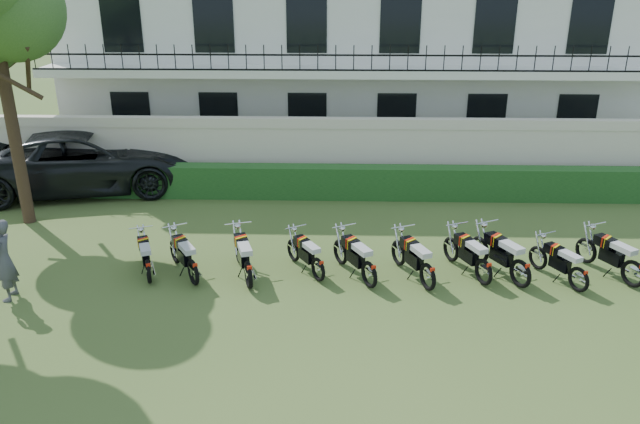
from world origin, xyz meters
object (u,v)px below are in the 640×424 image
at_px(motorcycle_2, 248,269).
at_px(motorcycle_7, 521,267).
at_px(motorcycle_1, 193,266).
at_px(motorcycle_9, 634,267).
at_px(motorcycle_4, 369,268).
at_px(motorcycle_0, 148,266).
at_px(motorcycle_8, 580,274).
at_px(motorcycle_6, 484,266).
at_px(motorcycle_3, 318,264).
at_px(inspector, 4,260).
at_px(suv, 87,161).
at_px(motorcycle_5, 428,271).

relative_size(motorcycle_2, motorcycle_7, 1.03).
xyz_separation_m(motorcycle_1, motorcycle_9, (9.64, 0.19, 0.02)).
xyz_separation_m(motorcycle_1, motorcycle_2, (1.24, -0.12, 0.02)).
bearing_deg(motorcycle_7, motorcycle_4, 154.87).
distance_m(motorcycle_0, motorcycle_8, 9.40).
distance_m(motorcycle_4, motorcycle_9, 5.77).
distance_m(motorcycle_1, motorcycle_6, 6.40).
bearing_deg(motorcycle_9, motorcycle_3, 153.22).
relative_size(motorcycle_4, inspector, 0.97).
bearing_deg(suv, motorcycle_2, -150.83).
bearing_deg(motorcycle_2, motorcycle_0, 157.44).
distance_m(motorcycle_0, motorcycle_7, 8.18).
bearing_deg(motorcycle_4, motorcycle_9, -26.43).
height_order(motorcycle_0, motorcycle_4, motorcycle_4).
bearing_deg(motorcycle_5, motorcycle_7, -18.37).
distance_m(motorcycle_5, inspector, 8.94).
height_order(suv, inspector, suv).
distance_m(motorcycle_5, suv, 11.77).
relative_size(motorcycle_3, motorcycle_6, 0.86).
xyz_separation_m(motorcycle_3, motorcycle_8, (5.64, -0.33, 0.01)).
distance_m(motorcycle_2, motorcycle_7, 5.93).
height_order(motorcycle_2, motorcycle_6, motorcycle_2).
distance_m(motorcycle_7, suv, 13.44).
xyz_separation_m(suv, inspector, (0.93, -7.04, -0.05)).
xyz_separation_m(motorcycle_6, inspector, (-10.18, -0.88, 0.42)).
relative_size(motorcycle_3, suv, 0.22).
bearing_deg(motorcycle_5, motorcycle_9, -19.88).
xyz_separation_m(motorcycle_0, motorcycle_9, (10.66, 0.13, 0.05)).
height_order(motorcycle_0, motorcycle_9, motorcycle_9).
xyz_separation_m(motorcycle_3, suv, (-7.46, 6.09, 0.51)).
relative_size(motorcycle_0, suv, 0.24).
bearing_deg(motorcycle_1, motorcycle_0, 144.97).
bearing_deg(motorcycle_8, motorcycle_2, 153.17).
bearing_deg(motorcycle_1, motorcycle_8, -32.03).
height_order(motorcycle_3, motorcycle_7, motorcycle_7).
xyz_separation_m(motorcycle_2, motorcycle_4, (2.63, 0.12, -0.01)).
distance_m(motorcycle_0, suv, 7.32).
bearing_deg(motorcycle_2, motorcycle_4, -15.37).
bearing_deg(motorcycle_7, suv, 125.23).
distance_m(motorcycle_4, suv, 10.70).
height_order(motorcycle_2, motorcycle_7, motorcycle_7).
bearing_deg(motorcycle_3, motorcycle_6, -32.82).
bearing_deg(suv, motorcycle_8, -129.48).
bearing_deg(inspector, motorcycle_8, 86.57).
xyz_separation_m(motorcycle_5, motorcycle_9, (4.51, 0.28, 0.00)).
distance_m(motorcycle_2, motorcycle_4, 2.63).
bearing_deg(motorcycle_2, suv, 114.67).
xyz_separation_m(motorcycle_3, motorcycle_4, (1.13, -0.28, 0.05)).
xyz_separation_m(motorcycle_4, motorcycle_5, (1.26, -0.07, 0.00)).
distance_m(motorcycle_5, motorcycle_9, 4.52).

